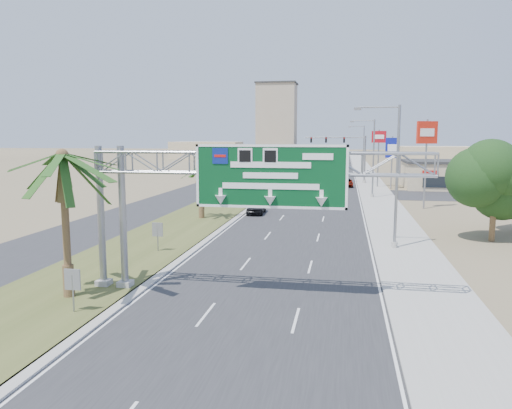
{
  "coord_description": "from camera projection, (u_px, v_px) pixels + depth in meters",
  "views": [
    {
      "loc": [
        3.93,
        -13.58,
        7.86
      ],
      "look_at": [
        -0.77,
        12.8,
        4.2
      ],
      "focal_mm": 35.0,
      "sensor_mm": 36.0,
      "label": 1
    }
  ],
  "objects": [
    {
      "name": "pole_sign_red_near",
      "position": [
        427.0,
        138.0,
        53.71
      ],
      "size": [
        2.31,
        1.25,
        9.7
      ],
      "color": "gray",
      "rests_on": "ground"
    },
    {
      "name": "streetlight_near",
      "position": [
        394.0,
        183.0,
        34.55
      ],
      "size": [
        3.27,
        0.44,
        10.0
      ],
      "color": "gray",
      "rests_on": "ground"
    },
    {
      "name": "sidewalk_right",
      "position": [
        364.0,
        169.0,
        120.81
      ],
      "size": [
        4.0,
        300.0,
        0.1
      ],
      "primitive_type": "cube",
      "color": "#9E9B93",
      "rests_on": "ground"
    },
    {
      "name": "palm_row_c",
      "position": [
        237.0,
        154.0,
        62.7
      ],
      "size": [
        3.99,
        3.99,
        6.75
      ],
      "color": "brown",
      "rests_on": "ground"
    },
    {
      "name": "car_mid_lane",
      "position": [
        322.0,
        184.0,
        76.47
      ],
      "size": [
        1.74,
        4.32,
        1.4
      ],
      "primitive_type": "imported",
      "rotation": [
        0.0,
        0.0,
        -0.06
      ],
      "color": "maroon",
      "rests_on": "ground"
    },
    {
      "name": "tower_distant",
      "position": [
        277.0,
        118.0,
        262.05
      ],
      "size": [
        20.0,
        16.0,
        35.0
      ],
      "primitive_type": "cube",
      "color": "tan",
      "rests_on": "ground"
    },
    {
      "name": "pole_sign_red_far",
      "position": [
        379.0,
        142.0,
        76.96
      ],
      "size": [
        2.2,
        0.85,
        8.92
      ],
      "color": "gray",
      "rests_on": "ground"
    },
    {
      "name": "car_left_lane",
      "position": [
        256.0,
        207.0,
        51.0
      ],
      "size": [
        1.8,
        4.2,
        1.41
      ],
      "primitive_type": "imported",
      "rotation": [
        0.0,
        0.0,
        0.03
      ],
      "color": "black",
      "rests_on": "ground"
    },
    {
      "name": "median_grass",
      "position": [
        288.0,
        168.0,
        124.02
      ],
      "size": [
        7.0,
        300.0,
        0.12
      ],
      "primitive_type": "cube",
      "color": "#464D22",
      "rests_on": "ground"
    },
    {
      "name": "pole_sign_blue",
      "position": [
        392.0,
        150.0,
        74.81
      ],
      "size": [
        1.99,
        0.92,
        7.88
      ],
      "color": "gray",
      "rests_on": "ground"
    },
    {
      "name": "building_distant_left",
      "position": [
        207.0,
        150.0,
        178.48
      ],
      "size": [
        24.0,
        14.0,
        6.0
      ],
      "primitive_type": "cube",
      "color": "tan",
      "rests_on": "ground"
    },
    {
      "name": "palm_row_f",
      "position": [
        290.0,
        149.0,
        123.31
      ],
      "size": [
        3.99,
        3.99,
        5.75
      ],
      "color": "brown",
      "rests_on": "ground"
    },
    {
      "name": "road",
      "position": [
        329.0,
        169.0,
        122.29
      ],
      "size": [
        12.0,
        300.0,
        0.02
      ],
      "primitive_type": "cube",
      "color": "#28282B",
      "rests_on": "ground"
    },
    {
      "name": "opposing_road",
      "position": [
        260.0,
        168.0,
        125.25
      ],
      "size": [
        8.0,
        300.0,
        0.02
      ],
      "primitive_type": "cube",
      "color": "#28282B",
      "rests_on": "ground"
    },
    {
      "name": "streetlight_far",
      "position": [
        362.0,
        153.0,
        98.93
      ],
      "size": [
        3.27,
        0.44,
        10.0
      ],
      "color": "gray",
      "rests_on": "ground"
    },
    {
      "name": "store_building",
      "position": [
        466.0,
        176.0,
        75.27
      ],
      "size": [
        18.0,
        10.0,
        4.0
      ],
      "primitive_type": "cube",
      "color": "tan",
      "rests_on": "ground"
    },
    {
      "name": "median_signback_b",
      "position": [
        158.0,
        232.0,
        33.83
      ],
      "size": [
        0.75,
        0.08,
        2.08
      ],
      "color": "gray",
      "rests_on": "ground"
    },
    {
      "name": "ground",
      "position": [
        207.0,
        400.0,
        14.99
      ],
      "size": [
        600.0,
        600.0,
        0.0
      ],
      "primitive_type": "plane",
      "color": "#8C7A59",
      "rests_on": "ground"
    },
    {
      "name": "palm_row_d",
      "position": [
        261.0,
        158.0,
        80.43
      ],
      "size": [
        3.99,
        3.99,
        5.45
      ],
      "color": "brown",
      "rests_on": "ground"
    },
    {
      "name": "palm_row_e",
      "position": [
        277.0,
        151.0,
        98.87
      ],
      "size": [
        3.99,
        3.99,
        6.15
      ],
      "color": "brown",
      "rests_on": "ground"
    },
    {
      "name": "car_right_lane",
      "position": [
        346.0,
        183.0,
        78.44
      ],
      "size": [
        2.33,
        4.8,
        1.32
      ],
      "primitive_type": "imported",
      "rotation": [
        0.0,
        0.0,
        0.03
      ],
      "color": "gray",
      "rests_on": "ground"
    },
    {
      "name": "median_signback_a",
      "position": [
        73.0,
        283.0,
        22.01
      ],
      "size": [
        0.75,
        0.08,
        2.08
      ],
      "color": "gray",
      "rests_on": "ground"
    },
    {
      "name": "sign_gantry",
      "position": [
        240.0,
        174.0,
        24.04
      ],
      "size": [
        16.75,
        1.24,
        7.5
      ],
      "color": "gray",
      "rests_on": "ground"
    },
    {
      "name": "palm_near",
      "position": [
        62.0,
        156.0,
        23.46
      ],
      "size": [
        5.7,
        5.7,
        8.35
      ],
      "color": "brown",
      "rests_on": "ground"
    },
    {
      "name": "oak_near",
      "position": [
        495.0,
        182.0,
        37.13
      ],
      "size": [
        4.5,
        4.5,
        6.8
      ],
      "color": "brown",
      "rests_on": "ground"
    },
    {
      "name": "streetlight_mid",
      "position": [
        372.0,
        161.0,
        63.81
      ],
      "size": [
        3.27,
        0.44,
        10.0
      ],
      "color": "gray",
      "rests_on": "ground"
    },
    {
      "name": "building_distant_right",
      "position": [
        435.0,
        155.0,
        146.0
      ],
      "size": [
        20.0,
        12.0,
        5.0
      ],
      "primitive_type": "cube",
      "color": "tan",
      "rests_on": "ground"
    },
    {
      "name": "palm_row_b",
      "position": [
        201.0,
        168.0,
        47.2
      ],
      "size": [
        3.99,
        3.99,
        5.95
      ],
      "color": "brown",
      "rests_on": "ground"
    },
    {
      "name": "car_far",
      "position": [
        316.0,
        178.0,
        85.56
      ],
      "size": [
        2.76,
        5.76,
        1.62
      ],
      "primitive_type": "imported",
      "rotation": [
        0.0,
        0.0,
        -0.09
      ],
      "color": "black",
      "rests_on": "ground"
    },
    {
      "name": "signal_mast",
      "position": [
        353.0,
        155.0,
        83.64
      ],
      "size": [
        10.28,
        0.71,
        8.0
      ],
      "color": "gray",
      "rests_on": "ground"
    }
  ]
}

